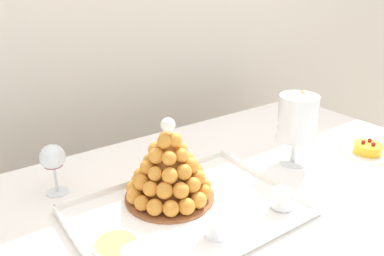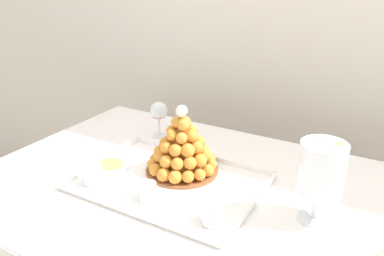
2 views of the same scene
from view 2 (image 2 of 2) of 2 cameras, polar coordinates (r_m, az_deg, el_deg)
backdrop_wall at (r=1.79m, az=16.67°, el=16.08°), size 4.80×0.10×2.50m
buffet_table at (r=1.24m, az=4.17°, el=-13.40°), size 1.60×0.96×0.79m
serving_tray at (r=1.24m, az=-3.22°, el=-7.97°), size 0.56×0.41×0.02m
croquembouche at (r=1.26m, az=-1.47°, el=-2.94°), size 0.24×0.24×0.23m
dessert_cup_left at (r=1.26m, az=-14.32°, el=-6.67°), size 0.06×0.06×0.06m
dessert_cup_mid_left at (r=1.14m, az=-6.57°, el=-9.35°), size 0.05×0.05×0.05m
dessert_cup_centre at (r=1.05m, az=2.97°, el=-12.72°), size 0.06×0.06×0.05m
creme_brulee_ramekin at (r=1.32m, az=-11.91°, el=-5.61°), size 0.10×0.10×0.02m
macaron_goblet at (r=1.06m, az=18.45°, el=-5.91°), size 0.12×0.12×0.24m
wine_glass at (r=1.54m, az=-4.88°, el=2.35°), size 0.07×0.07×0.15m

